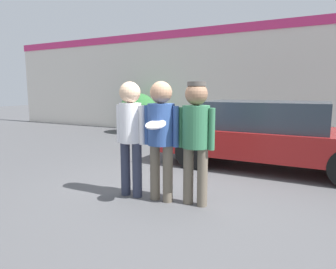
# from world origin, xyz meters

# --- Properties ---
(ground_plane) EXTENTS (56.00, 56.00, 0.00)m
(ground_plane) POSITION_xyz_m (0.00, 0.00, 0.00)
(ground_plane) COLOR #4C4C4F
(storefront_building) EXTENTS (24.00, 0.22, 3.98)m
(storefront_building) POSITION_xyz_m (0.00, 6.64, 2.02)
(storefront_building) COLOR silver
(storefront_building) RESTS_ON ground
(person_left) EXTENTS (0.51, 0.34, 1.80)m
(person_left) POSITION_xyz_m (-0.57, -0.42, 1.08)
(person_left) COLOR #2D3347
(person_left) RESTS_ON ground
(person_middle_with_frisbee) EXTENTS (0.57, 0.63, 1.80)m
(person_middle_with_frisbee) POSITION_xyz_m (-0.05, -0.39, 1.10)
(person_middle_with_frisbee) COLOR #665B4C
(person_middle_with_frisbee) RESTS_ON ground
(person_right) EXTENTS (0.56, 0.39, 1.78)m
(person_right) POSITION_xyz_m (0.47, -0.31, 1.09)
(person_right) COLOR #665B4C
(person_right) RESTS_ON ground
(parked_car_near) EXTENTS (4.68, 1.95, 1.43)m
(parked_car_near) POSITION_xyz_m (1.04, 2.44, 0.73)
(parked_car_near) COLOR maroon
(parked_car_near) RESTS_ON ground
(shrub) EXTENTS (1.56, 1.56, 1.56)m
(shrub) POSITION_xyz_m (-4.42, 5.67, 0.78)
(shrub) COLOR #2D6B33
(shrub) RESTS_ON ground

